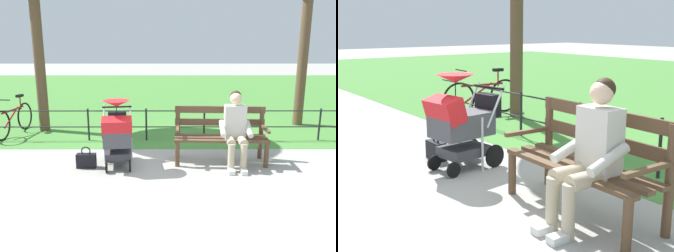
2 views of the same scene
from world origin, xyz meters
TOP-DOWN VIEW (x-y plane):
  - ground_plane at (0.00, 0.00)m, footprint 60.00×60.00m
  - grass_lawn at (0.00, -8.80)m, footprint 40.00×16.00m
  - park_bench at (-0.76, -0.12)m, footprint 1.62×0.66m
  - person_on_bench at (-0.98, 0.11)m, footprint 0.55×0.74m
  - stroller at (1.01, 0.16)m, footprint 0.60×0.94m
  - handbag at (1.54, 0.22)m, footprint 0.32×0.14m
  - park_fence at (-0.50, -1.44)m, footprint 8.71×0.04m
  - bicycle at (3.68, -1.94)m, footprint 0.44×1.66m

SIDE VIEW (x-z plane):
  - ground_plane at x=0.00m, z-range 0.00..0.00m
  - grass_lawn at x=0.00m, z-range 0.00..0.01m
  - handbag at x=1.54m, z-range -0.06..0.31m
  - bicycle at x=3.68m, z-range -0.08..0.81m
  - park_fence at x=-0.50m, z-range 0.07..0.77m
  - park_bench at x=-0.76m, z-range 0.05..1.01m
  - stroller at x=1.01m, z-range 0.02..1.17m
  - person_on_bench at x=-0.98m, z-range 0.04..1.31m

